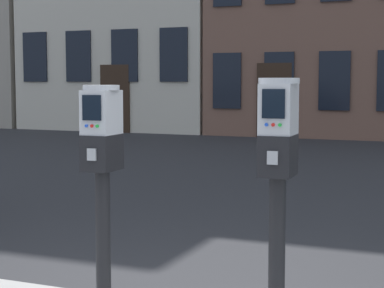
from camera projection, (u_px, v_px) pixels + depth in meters
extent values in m
cylinder|color=black|center=(103.00, 246.00, 3.99)|extent=(0.09, 0.09, 0.92)
cube|color=black|center=(102.00, 152.00, 3.94)|extent=(0.18, 0.25, 0.21)
cube|color=#A5A8AD|center=(92.00, 155.00, 3.82)|extent=(0.06, 0.01, 0.07)
cube|color=#B7BABF|center=(102.00, 112.00, 3.91)|extent=(0.18, 0.24, 0.26)
cube|color=black|center=(92.00, 108.00, 3.80)|extent=(0.12, 0.01, 0.15)
cylinder|color=blue|center=(86.00, 126.00, 3.82)|extent=(0.02, 0.01, 0.02)
cylinder|color=red|center=(92.00, 126.00, 3.81)|extent=(0.02, 0.01, 0.02)
cylinder|color=green|center=(97.00, 126.00, 3.80)|extent=(0.02, 0.01, 0.02)
cylinder|color=#B7BABF|center=(101.00, 88.00, 3.90)|extent=(0.23, 0.23, 0.03)
cylinder|color=black|center=(277.00, 263.00, 3.57)|extent=(0.09, 0.09, 0.95)
cube|color=black|center=(278.00, 155.00, 3.52)|extent=(0.18, 0.25, 0.22)
cube|color=#A5A8AD|center=(272.00, 158.00, 3.40)|extent=(0.06, 0.01, 0.07)
cube|color=#B7BABF|center=(279.00, 109.00, 3.50)|extent=(0.18, 0.24, 0.27)
cube|color=black|center=(273.00, 104.00, 3.38)|extent=(0.12, 0.01, 0.15)
cylinder|color=blue|center=(266.00, 125.00, 3.40)|extent=(0.02, 0.01, 0.02)
cylinder|color=red|center=(273.00, 125.00, 3.39)|extent=(0.02, 0.01, 0.02)
cylinder|color=green|center=(280.00, 125.00, 3.38)|extent=(0.02, 0.01, 0.02)
cylinder|color=#B7BABF|center=(279.00, 81.00, 3.48)|extent=(0.23, 0.23, 0.03)
cube|color=black|center=(35.00, 57.00, 21.64)|extent=(0.90, 0.06, 1.60)
cube|color=black|center=(78.00, 56.00, 21.00)|extent=(0.90, 0.06, 1.60)
cube|color=black|center=(125.00, 55.00, 20.36)|extent=(0.90, 0.06, 1.60)
cube|color=black|center=(174.00, 55.00, 19.72)|extent=(0.90, 0.06, 1.60)
cube|color=black|center=(115.00, 99.00, 20.62)|extent=(1.00, 0.07, 2.10)
cube|color=black|center=(227.00, 81.00, 19.14)|extent=(0.85, 0.06, 1.60)
cube|color=black|center=(279.00, 81.00, 18.54)|extent=(0.85, 0.06, 1.60)
cube|color=black|center=(334.00, 81.00, 17.95)|extent=(0.85, 0.06, 1.60)
cube|color=black|center=(274.00, 101.00, 18.64)|extent=(1.00, 0.07, 2.10)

